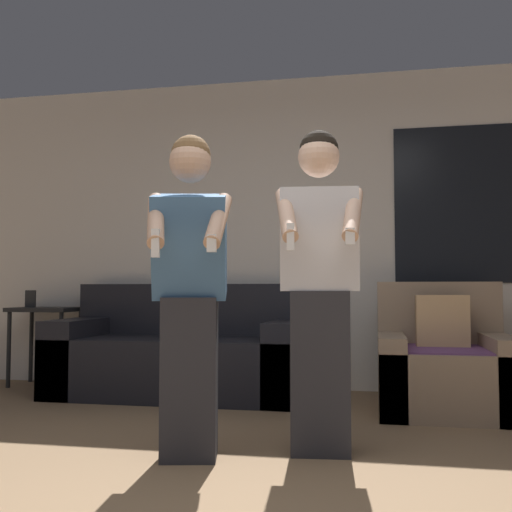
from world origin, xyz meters
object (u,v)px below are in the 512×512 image
Objects in this scene: armchair at (443,367)px; side_table at (46,320)px; couch at (183,356)px; person_right at (320,285)px; person_left at (190,291)px.

armchair is 3.39m from side_table.
couch is 2.03m from person_right.
person_right is (-0.75, -1.25, 0.56)m from armchair.
person_right reaches higher than armchair.
person_right is (2.59, -1.73, 0.29)m from side_table.
side_table is at bearing 146.31° from person_right.
person_left is at bearing -132.61° from armchair.
armchair is at bearing -8.16° from side_table.
side_table is 0.50× the size of person_right.
couch is 1.40m from side_table.
couch is 2.17× the size of armchair.
side_table is (-1.35, 0.22, 0.27)m from couch.
person_left is 0.96× the size of person_right.
person_left reaches higher than couch.
couch is 2.01m from armchair.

